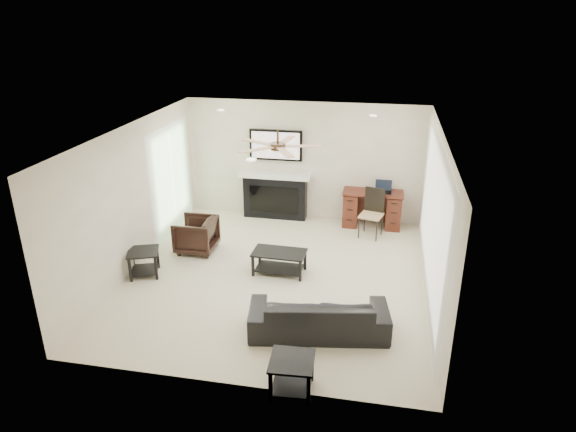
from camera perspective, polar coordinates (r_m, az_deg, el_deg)
name	(u,v)px	position (r m, az deg, el deg)	size (l,w,h in m)	color
room_shell	(289,182)	(8.18, 0.14, 3.82)	(5.50, 5.54, 2.52)	beige
sofa	(319,315)	(7.30, 3.44, -10.90)	(1.94, 0.76, 0.57)	black
armchair	(196,235)	(9.71, -10.17, -2.07)	(0.70, 0.72, 0.65)	black
coffee_table	(279,262)	(8.84, -0.97, -5.17)	(0.90, 0.50, 0.40)	black
end_table_near	(292,375)	(6.36, 0.44, -17.30)	(0.52, 0.52, 0.45)	black
end_table_left	(144,263)	(9.11, -15.69, -5.02)	(0.50, 0.50, 0.45)	black
fireplace_unit	(275,175)	(10.89, -1.47, 4.54)	(1.52, 0.34, 1.91)	black
desk	(372,209)	(10.78, 9.32, 0.80)	(1.22, 0.56, 0.76)	#401810
desk_chair	(371,214)	(10.23, 9.23, 0.24)	(0.42, 0.44, 0.97)	black
laptop	(383,187)	(10.59, 10.56, 3.18)	(0.33, 0.24, 0.23)	black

